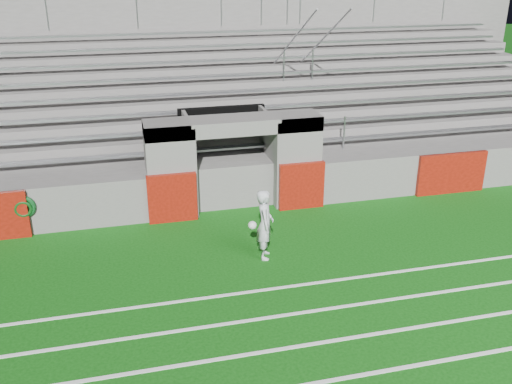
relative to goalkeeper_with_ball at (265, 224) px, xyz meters
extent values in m
plane|color=#0C480C|center=(-0.06, -0.43, -0.85)|extent=(90.00, 90.00, 0.00)
cube|color=white|center=(-0.06, -4.43, -0.84)|extent=(28.00, 0.09, 0.01)
cube|color=white|center=(-0.06, -3.43, -0.84)|extent=(28.00, 0.09, 0.01)
cube|color=white|center=(-0.06, -2.43, -0.84)|extent=(28.00, 0.09, 0.01)
cube|color=white|center=(-0.06, -1.43, -0.84)|extent=(28.00, 0.09, 0.01)
cube|color=#5F5C5A|center=(7.64, 2.75, -0.22)|extent=(10.60, 0.35, 1.25)
cube|color=#5F5C5A|center=(-1.86, 3.07, 0.45)|extent=(1.20, 1.00, 2.60)
cube|color=#5F5C5A|center=(1.74, 3.07, 0.45)|extent=(1.20, 1.00, 2.60)
cube|color=black|center=(-0.06, 4.77, 0.40)|extent=(2.60, 0.20, 2.50)
cube|color=#5F5C5A|center=(-1.21, 3.67, 0.40)|extent=(0.10, 2.20, 2.50)
cube|color=#5F5C5A|center=(1.09, 3.67, 0.40)|extent=(0.10, 2.20, 2.50)
cube|color=#5F5C5A|center=(-0.06, 3.07, 1.55)|extent=(4.80, 1.00, 0.40)
cube|color=#5F5C5A|center=(-0.06, 6.92, 0.30)|extent=(26.00, 8.00, 0.20)
cube|color=#5F5C5A|center=(-0.06, 6.92, -0.32)|extent=(26.00, 8.00, 1.05)
cube|color=#631008|center=(-1.86, 2.52, -0.17)|extent=(1.30, 0.15, 1.35)
cube|color=#631008|center=(1.74, 2.52, -0.17)|extent=(1.30, 0.15, 1.35)
cube|color=#631008|center=(6.44, 2.52, -0.22)|extent=(2.20, 0.15, 1.25)
cube|color=gray|center=(-0.06, 4.00, 0.62)|extent=(23.00, 0.28, 0.06)
cube|color=#5F5C5A|center=(-0.06, 4.85, 0.59)|extent=(24.00, 0.75, 0.38)
cube|color=gray|center=(-0.06, 4.75, 1.00)|extent=(23.00, 0.28, 0.06)
cube|color=#5F5C5A|center=(-0.06, 5.60, 0.78)|extent=(24.00, 0.75, 0.76)
cube|color=gray|center=(-0.06, 5.50, 1.38)|extent=(23.00, 0.28, 0.06)
cube|color=#5F5C5A|center=(-0.06, 6.35, 0.97)|extent=(24.00, 0.75, 1.14)
cube|color=gray|center=(-0.06, 6.25, 1.76)|extent=(23.00, 0.28, 0.06)
cube|color=#5F5C5A|center=(-0.06, 7.10, 1.16)|extent=(24.00, 0.75, 1.52)
cube|color=gray|center=(-0.06, 7.00, 2.14)|extent=(23.00, 0.28, 0.06)
cube|color=#5F5C5A|center=(-0.06, 7.85, 1.35)|extent=(24.00, 0.75, 1.90)
cube|color=gray|center=(-0.06, 7.75, 2.52)|extent=(23.00, 0.28, 0.06)
cube|color=#5F5C5A|center=(-0.06, 8.60, 1.54)|extent=(24.00, 0.75, 2.28)
cube|color=gray|center=(-0.06, 8.50, 2.90)|extent=(23.00, 0.28, 0.06)
cube|color=#5F5C5A|center=(-0.06, 9.35, 1.73)|extent=(24.00, 0.75, 2.66)
cube|color=gray|center=(-0.06, 9.25, 3.28)|extent=(23.00, 0.28, 0.06)
cube|color=#5F5C5A|center=(-0.06, 10.02, 1.80)|extent=(26.00, 0.60, 5.29)
cylinder|color=#A5A8AD|center=(2.44, 3.72, 0.90)|extent=(0.05, 0.05, 1.00)
cylinder|color=#A5A8AD|center=(2.44, 6.72, 2.42)|extent=(0.05, 0.05, 1.00)
cylinder|color=#A5A8AD|center=(2.44, 9.72, 3.94)|extent=(0.05, 0.05, 1.00)
cylinder|color=#A5A8AD|center=(2.44, 6.72, 2.92)|extent=(0.05, 6.02, 3.08)
cylinder|color=#A5A8AD|center=(3.44, 3.72, 0.90)|extent=(0.05, 0.05, 1.00)
cylinder|color=#A5A8AD|center=(3.44, 6.72, 2.42)|extent=(0.05, 0.05, 1.00)
cylinder|color=#A5A8AD|center=(3.44, 9.72, 3.94)|extent=(0.05, 0.05, 1.00)
cylinder|color=#A5A8AD|center=(3.44, 6.72, 2.92)|extent=(0.05, 6.02, 3.08)
cylinder|color=#A5A8AD|center=(-5.06, 9.72, 3.99)|extent=(0.05, 0.05, 1.10)
cylinder|color=#A5A8AD|center=(-2.06, 9.72, 3.99)|extent=(0.05, 0.05, 1.10)
cylinder|color=#A5A8AD|center=(0.94, 9.72, 3.99)|extent=(0.05, 0.05, 1.10)
cylinder|color=#A5A8AD|center=(3.94, 9.72, 3.99)|extent=(0.05, 0.05, 1.10)
cylinder|color=#A5A8AD|center=(6.94, 9.72, 3.99)|extent=(0.05, 0.05, 1.10)
cylinder|color=#A5A8AD|center=(9.94, 9.72, 3.99)|extent=(0.05, 0.05, 1.10)
imported|color=silver|center=(0.01, 0.00, 0.00)|extent=(0.54, 0.69, 1.69)
sphere|color=white|center=(-0.32, -0.11, 0.06)|extent=(0.19, 0.19, 0.19)
torus|color=#0D451B|center=(-5.57, 2.52, -0.04)|extent=(0.60, 0.11, 0.60)
torus|color=#0C3C11|center=(-5.57, 2.47, -0.08)|extent=(0.44, 0.09, 0.44)
camera|label=1|loc=(-3.10, -11.51, 5.68)|focal=40.00mm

